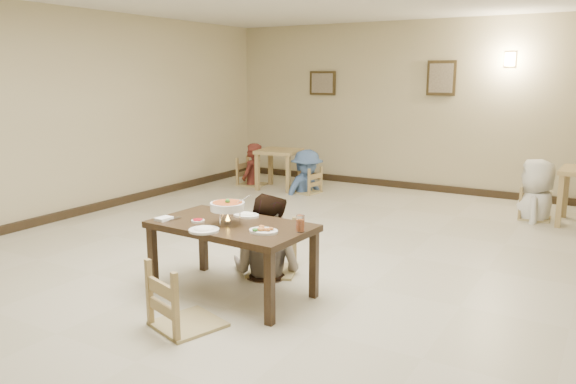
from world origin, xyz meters
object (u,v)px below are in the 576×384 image
Objects in this scene: chair_near at (186,264)px; bg_diner_c at (540,159)px; bg_chair_lr at (307,168)px; bg_diner_a at (252,143)px; bg_table_left at (279,157)px; bg_chair_rl at (537,189)px; curry_warmer at (228,207)px; bg_diner_b at (307,150)px; bg_chair_ll at (252,159)px; chair_far at (272,225)px; main_table at (232,231)px; main_diner at (266,194)px; drink_glass at (300,224)px.

bg_diner_c is (1.99, 5.31, 0.34)m from chair_near.
bg_diner_a reaches higher than bg_chair_lr.
chair_near is 5.82m from bg_table_left.
bg_diner_c is at bearing -0.09° from bg_table_left.
bg_chair_rl is 4.99m from bg_diner_a.
bg_diner_b reaches higher than curry_warmer.
bg_chair_ll is 1.11× the size of bg_chair_rl.
chair_far is at bearing -147.91° from bg_chair_ll.
bg_diner_b is at bearing 110.14° from curry_warmer.
bg_table_left is at bearing 99.53° from chair_far.
bg_chair_ll is (-0.62, 0.03, -0.09)m from bg_table_left.
bg_diner_b is at bearing 113.06° from main_table.
main_diner reaches higher than chair_near.
bg_table_left is (-2.25, 3.92, -0.27)m from main_diner.
main_table is 5.44m from bg_diner_a.
bg_chair_ll is at bearing 87.36° from bg_chair_rl.
main_table is at bearing -27.94° from bg_diner_c.
bg_table_left is 0.62m from bg_chair_ll.
chair_near is 1.44m from main_diner.
bg_chair_rl is (2.08, 3.85, -0.07)m from chair_far.
main_diner is 4.46m from bg_chair_rl.
drink_glass is 0.08× the size of bg_diner_c.
bg_diner_a is at bearing -43.02° from chair_near.
drink_glass is at bearing -20.58° from bg_diner_c.
drink_glass is 0.15× the size of bg_chair_ll.
main_diner is at bearing 92.21° from curry_warmer.
main_diner reaches higher than bg_table_left.
drink_glass is (0.73, -0.57, -0.09)m from main_diner.
bg_diner_c reaches higher than bg_chair_ll.
chair_far is at bearing -59.30° from bg_table_left.
main_diner is 4.19m from bg_diner_b.
bg_diner_b is at bearing 77.70° from bg_diner_a.
chair_near is at bearing -145.16° from bg_diner_b.
bg_chair_lr is 3.78m from bg_diner_c.
bg_diner_c reaches higher than chair_near.
bg_chair_ll is 1.13× the size of bg_chair_lr.
bg_chair_lr is at bearing 42.84° from bg_diner_b.
curry_warmer is 4.84m from bg_diner_b.
chair_far is (0.00, 0.71, -0.10)m from main_table.
main_table is at bearing -65.47° from chair_near.
curry_warmer is 2.38× the size of drink_glass.
chair_far is at bearing 33.28° from bg_chair_lr.
bg_chair_ll is at bearing 128.54° from drink_glass.
main_table is at bearing 153.25° from bg_chair_rl.
bg_diner_b is (-1.67, 4.50, 0.15)m from main_table.
bg_diner_b is at bearing 118.16° from drink_glass.
bg_chair_rl is at bearing -92.80° from chair_near.
chair_near is 0.70× the size of bg_diner_b.
bg_diner_c is (0.00, 0.00, 0.44)m from bg_chair_rl.
bg_diner_b is 3.75m from bg_diner_c.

